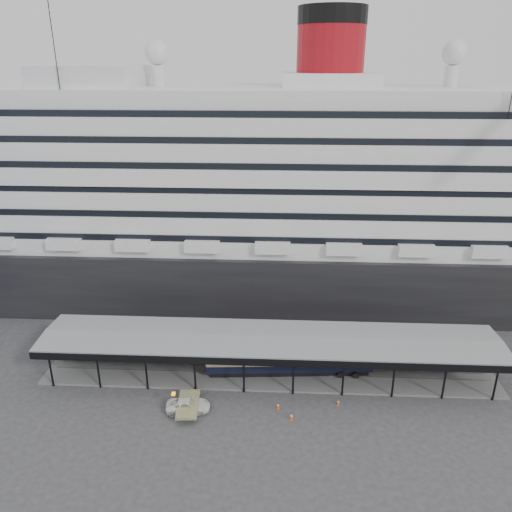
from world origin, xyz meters
name	(u,v)px	position (x,y,z in m)	size (l,w,h in m)	color
ground	(268,397)	(0.00, 0.00, 0.00)	(200.00, 200.00, 0.00)	#343437
cruise_ship	(275,181)	(0.05, 32.00, 18.35)	(130.00, 30.00, 43.90)	black
platform_canopy	(269,356)	(0.00, 5.00, 2.36)	(56.00, 9.18, 5.30)	slate
port_truck	(188,406)	(-8.87, -2.78, 0.68)	(2.25, 4.88, 1.36)	white
pullman_carriage	(289,356)	(2.46, 5.00, 2.46)	(20.66, 4.13, 20.15)	black
traffic_cone_left	(278,406)	(1.18, -1.90, 0.35)	(0.43, 0.43, 0.71)	#D5460B
traffic_cone_mid	(291,417)	(2.66, -3.71, 0.42)	(0.43, 0.43, 0.84)	#D14E0B
traffic_cone_right	(338,402)	(8.05, -0.92, 0.33)	(0.45, 0.45, 0.67)	#DD540C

